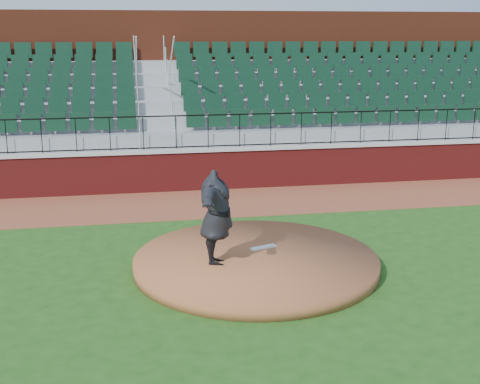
# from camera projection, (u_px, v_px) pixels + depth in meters

# --- Properties ---
(ground) EXTENTS (90.00, 90.00, 0.00)m
(ground) POSITION_uv_depth(u_px,v_px,m) (253.00, 272.00, 12.77)
(ground) COLOR #1D4814
(ground) RESTS_ON ground
(warning_track) EXTENTS (34.00, 3.20, 0.01)m
(warning_track) POSITION_uv_depth(u_px,v_px,m) (216.00, 202.00, 17.91)
(warning_track) COLOR brown
(warning_track) RESTS_ON ground
(field_wall) EXTENTS (34.00, 0.35, 1.20)m
(field_wall) POSITION_uv_depth(u_px,v_px,m) (209.00, 170.00, 19.29)
(field_wall) COLOR maroon
(field_wall) RESTS_ON ground
(wall_cap) EXTENTS (34.00, 0.45, 0.10)m
(wall_cap) POSITION_uv_depth(u_px,v_px,m) (208.00, 149.00, 19.13)
(wall_cap) COLOR #B7B7B7
(wall_cap) RESTS_ON field_wall
(wall_railing) EXTENTS (34.00, 0.05, 1.00)m
(wall_railing) POSITION_uv_depth(u_px,v_px,m) (208.00, 132.00, 18.99)
(wall_railing) COLOR black
(wall_railing) RESTS_ON wall_cap
(seating_stands) EXTENTS (34.00, 5.10, 4.60)m
(seating_stands) POSITION_uv_depth(u_px,v_px,m) (198.00, 105.00, 21.46)
(seating_stands) COLOR gray
(seating_stands) RESTS_ON ground
(concourse_wall) EXTENTS (34.00, 0.50, 5.50)m
(concourse_wall) POSITION_uv_depth(u_px,v_px,m) (189.00, 85.00, 24.02)
(concourse_wall) COLOR maroon
(concourse_wall) RESTS_ON ground
(pitchers_mound) EXTENTS (5.05, 5.05, 0.25)m
(pitchers_mound) POSITION_uv_depth(u_px,v_px,m) (256.00, 262.00, 12.95)
(pitchers_mound) COLOR brown
(pitchers_mound) RESTS_ON ground
(pitching_rubber) EXTENTS (0.60, 0.33, 0.04)m
(pitching_rubber) POSITION_uv_depth(u_px,v_px,m) (263.00, 247.00, 13.39)
(pitching_rubber) COLOR white
(pitching_rubber) RESTS_ON pitchers_mound
(pitcher) EXTENTS (1.10, 2.45, 1.92)m
(pitcher) POSITION_uv_depth(u_px,v_px,m) (216.00, 217.00, 12.30)
(pitcher) COLOR black
(pitcher) RESTS_ON pitchers_mound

